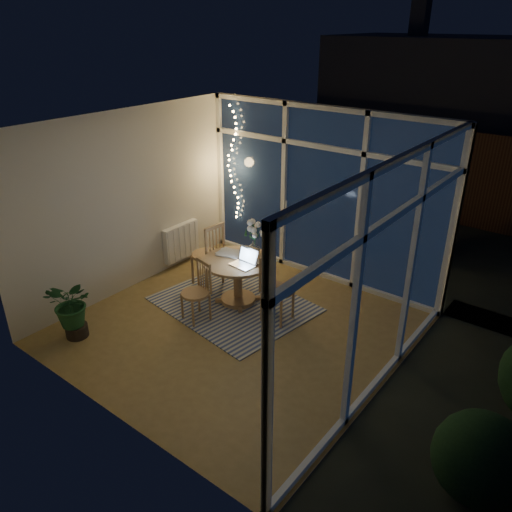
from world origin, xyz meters
name	(u,v)px	position (x,y,z in m)	size (l,w,h in m)	color
floor	(238,328)	(0.00, 0.00, 0.00)	(4.00, 4.00, 0.00)	olive
ceiling	(234,127)	(0.00, 0.00, 2.60)	(4.00, 4.00, 0.00)	white
wall_back	(322,195)	(0.00, 2.00, 1.30)	(4.00, 0.04, 2.60)	beige
wall_front	(96,305)	(0.00, -2.00, 1.30)	(4.00, 0.04, 2.60)	beige
wall_left	(128,203)	(-2.00, 0.00, 1.30)	(0.04, 4.00, 2.60)	beige
wall_right	(393,287)	(2.00, 0.00, 1.30)	(0.04, 4.00, 2.60)	beige
window_wall_back	(321,196)	(0.00, 1.96, 1.30)	(4.00, 0.10, 2.60)	silver
window_wall_right	(389,286)	(1.96, 0.00, 1.30)	(0.10, 4.00, 2.60)	silver
radiator	(181,241)	(-1.94, 0.90, 0.40)	(0.10, 0.70, 0.58)	white
fairy_lights	(232,164)	(-1.65, 1.88, 1.52)	(0.24, 0.10, 1.85)	#FFC466
garden_patio	(419,227)	(0.50, 5.00, -0.06)	(12.00, 6.00, 0.10)	black
garden_fence	(411,170)	(0.00, 5.50, 0.90)	(11.00, 0.08, 1.80)	#341C13
neighbour_roof	(482,89)	(0.30, 8.50, 2.20)	(7.00, 3.00, 2.20)	#32343D
garden_shrubs	(322,211)	(-0.80, 3.40, 0.45)	(0.90, 0.90, 0.90)	black
rug	(234,304)	(-0.43, 0.42, 0.01)	(2.05, 1.64, 0.01)	beige
dining_table	(238,281)	(-0.43, 0.52, 0.33)	(0.97, 0.97, 0.66)	#9F6E48
chair_left	(207,253)	(-1.13, 0.65, 0.51)	(0.48, 0.48, 1.03)	#9F6E48
chair_right	(278,288)	(0.29, 0.48, 0.48)	(0.44, 0.44, 0.96)	#9F6E48
chair_front	(195,292)	(-0.57, -0.18, 0.42)	(0.39, 0.39, 0.85)	#9F6E48
laptop	(242,258)	(-0.26, 0.43, 0.78)	(0.32, 0.28, 0.24)	silver
flower_vase	(253,247)	(-0.38, 0.81, 0.77)	(0.20, 0.20, 0.21)	white
bowl	(260,263)	(-0.11, 0.61, 0.68)	(0.15, 0.15, 0.04)	white
newspapers	(229,253)	(-0.64, 0.59, 0.68)	(0.34, 0.26, 0.02)	silver
phone	(237,263)	(-0.36, 0.43, 0.67)	(0.12, 0.06, 0.01)	black
potted_plant	(73,310)	(-1.50, -1.40, 0.38)	(0.54, 0.47, 0.76)	#1A4922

